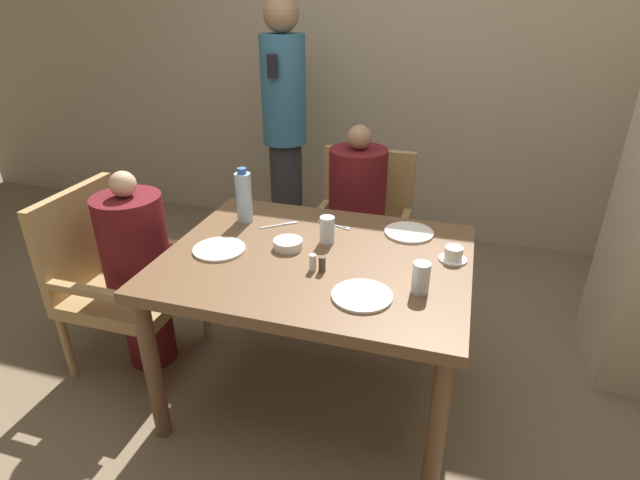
# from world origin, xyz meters

# --- Properties ---
(ground_plane) EXTENTS (16.00, 16.00, 0.00)m
(ground_plane) POSITION_xyz_m (0.00, 0.00, 0.00)
(ground_plane) COLOR #7A664C
(wall_back) EXTENTS (8.00, 0.06, 2.80)m
(wall_back) POSITION_xyz_m (0.00, 1.98, 1.40)
(wall_back) COLOR tan
(wall_back) RESTS_ON ground_plane
(dining_table) EXTENTS (1.28, 1.00, 0.76)m
(dining_table) POSITION_xyz_m (0.00, 0.00, 0.67)
(dining_table) COLOR brown
(dining_table) RESTS_ON ground_plane
(chair_left_side) EXTENTS (0.56, 0.56, 0.92)m
(chair_left_side) POSITION_xyz_m (-1.07, 0.00, 0.49)
(chair_left_side) COLOR #A88451
(chair_left_side) RESTS_ON ground_plane
(diner_in_left_chair) EXTENTS (0.32, 0.32, 1.05)m
(diner_in_left_chair) POSITION_xyz_m (-0.92, 0.00, 0.54)
(diner_in_left_chair) COLOR #5B1419
(diner_in_left_chair) RESTS_ON ground_plane
(chair_far_side) EXTENTS (0.56, 0.56, 0.92)m
(chair_far_side) POSITION_xyz_m (0.00, 0.93, 0.49)
(chair_far_side) COLOR #A88451
(chair_far_side) RESTS_ON ground_plane
(diner_in_far_chair) EXTENTS (0.32, 0.32, 1.14)m
(diner_in_far_chair) POSITION_xyz_m (-0.00, 0.78, 0.58)
(diner_in_far_chair) COLOR #5B1419
(diner_in_far_chair) RESTS_ON ground_plane
(standing_host) EXTENTS (0.30, 0.33, 1.76)m
(standing_host) POSITION_xyz_m (-0.66, 1.42, 0.94)
(standing_host) COLOR #2D2D33
(standing_host) RESTS_ON ground_plane
(plate_main_left) EXTENTS (0.23, 0.23, 0.01)m
(plate_main_left) POSITION_xyz_m (0.25, -0.26, 0.77)
(plate_main_left) COLOR white
(plate_main_left) RESTS_ON dining_table
(plate_main_right) EXTENTS (0.23, 0.23, 0.01)m
(plate_main_right) POSITION_xyz_m (0.35, 0.33, 0.77)
(plate_main_right) COLOR white
(plate_main_right) RESTS_ON dining_table
(plate_dessert_center) EXTENTS (0.23, 0.23, 0.01)m
(plate_dessert_center) POSITION_xyz_m (-0.42, -0.08, 0.77)
(plate_dessert_center) COLOR white
(plate_dessert_center) RESTS_ON dining_table
(teacup_with_saucer) EXTENTS (0.12, 0.12, 0.06)m
(teacup_with_saucer) POSITION_xyz_m (0.56, 0.13, 0.79)
(teacup_with_saucer) COLOR white
(teacup_with_saucer) RESTS_ON dining_table
(bowl_small) EXTENTS (0.13, 0.13, 0.04)m
(bowl_small) POSITION_xyz_m (-0.14, 0.03, 0.78)
(bowl_small) COLOR white
(bowl_small) RESTS_ON dining_table
(water_bottle) EXTENTS (0.08, 0.08, 0.27)m
(water_bottle) POSITION_xyz_m (-0.44, 0.25, 0.89)
(water_bottle) COLOR #A3C6DB
(water_bottle) RESTS_ON dining_table
(glass_tall_near) EXTENTS (0.07, 0.07, 0.12)m
(glass_tall_near) POSITION_xyz_m (0.45, -0.16, 0.82)
(glass_tall_near) COLOR silver
(glass_tall_near) RESTS_ON dining_table
(glass_tall_mid) EXTENTS (0.07, 0.07, 0.12)m
(glass_tall_mid) POSITION_xyz_m (0.01, 0.14, 0.82)
(glass_tall_mid) COLOR silver
(glass_tall_mid) RESTS_ON dining_table
(salt_shaker) EXTENTS (0.03, 0.03, 0.07)m
(salt_shaker) POSITION_xyz_m (0.02, -0.12, 0.80)
(salt_shaker) COLOR white
(salt_shaker) RESTS_ON dining_table
(pepper_shaker) EXTENTS (0.03, 0.03, 0.06)m
(pepper_shaker) POSITION_xyz_m (0.06, -0.12, 0.79)
(pepper_shaker) COLOR #4C3D2D
(pepper_shaker) RESTS_ON dining_table
(fork_beside_plate) EXTENTS (0.17, 0.06, 0.00)m
(fork_beside_plate) POSITION_xyz_m (0.01, 0.31, 0.76)
(fork_beside_plate) COLOR silver
(fork_beside_plate) RESTS_ON dining_table
(knife_beside_plate) EXTENTS (0.15, 0.13, 0.00)m
(knife_beside_plate) POSITION_xyz_m (-0.25, 0.24, 0.76)
(knife_beside_plate) COLOR silver
(knife_beside_plate) RESTS_ON dining_table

